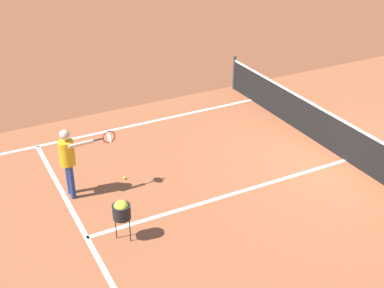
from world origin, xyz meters
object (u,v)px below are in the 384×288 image
object	(u,v)px
ball_hopper	(121,210)
net	(348,142)
player_near	(69,156)
tennis_ball_mid_court	(125,178)

from	to	relation	value
ball_hopper	net	bearing A→B (deg)	93.69
player_near	tennis_ball_mid_court	distance (m)	1.52
net	tennis_ball_mid_court	world-z (taller)	net
tennis_ball_mid_court	player_near	bearing A→B (deg)	-85.42
ball_hopper	tennis_ball_mid_court	world-z (taller)	ball_hopper
net	tennis_ball_mid_court	distance (m)	5.29
tennis_ball_mid_court	ball_hopper	bearing A→B (deg)	-21.35
net	tennis_ball_mid_court	size ratio (longest dim) A/B	156.67
net	ball_hopper	world-z (taller)	net
player_near	ball_hopper	xyz separation A→B (m)	(1.92, 0.41, -0.29)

